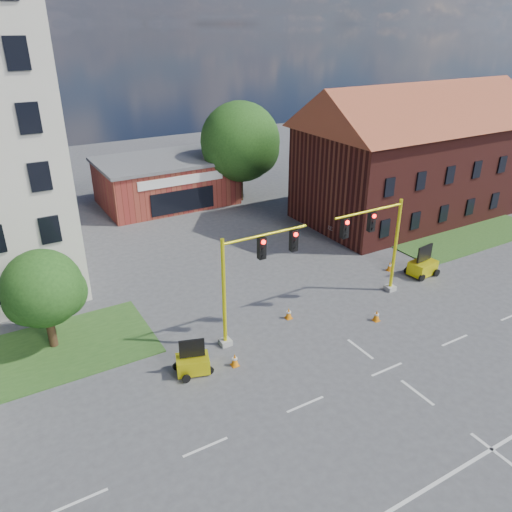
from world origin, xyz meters
name	(u,v)px	position (x,y,z in m)	size (l,w,h in m)	color
ground	(387,369)	(0.00, 0.00, 0.00)	(120.00, 120.00, 0.00)	#414144
grass_verge_ne	(473,238)	(18.00, 9.00, 0.04)	(14.00, 4.00, 0.08)	#284D1D
lane_markings	(434,405)	(0.00, -3.00, 0.01)	(60.00, 36.00, 0.01)	silver
brick_shop	(166,181)	(0.00, 29.98, 2.16)	(12.40, 8.40, 4.30)	maroon
townhouse_row	(417,148)	(18.00, 16.00, 5.93)	(21.00, 11.00, 11.50)	#471915
tree_large	(243,144)	(6.88, 27.08, 5.45)	(7.83, 7.46, 9.42)	#382314
tree_nw_front	(47,289)	(-13.80, 10.58, 3.39)	(4.23, 4.03, 5.56)	#382314
signal_mast_west	(252,273)	(-4.36, 6.00, 3.92)	(5.30, 0.60, 6.20)	gray
signal_mast_east	(377,240)	(4.36, 6.00, 3.92)	(5.30, 0.60, 6.20)	gray
trailer_west	(193,363)	(-8.45, 4.72, 0.57)	(1.85, 1.50, 1.82)	yellow
trailer_east	(423,266)	(9.44, 6.51, 0.66)	(1.98, 1.44, 2.10)	yellow
cone_a	(235,360)	(-6.42, 4.14, 0.34)	(0.40, 0.40, 0.70)	orange
cone_b	(289,313)	(-1.59, 6.48, 0.34)	(0.40, 0.40, 0.70)	orange
cone_c	(377,316)	(2.68, 3.70, 0.34)	(0.40, 0.40, 0.70)	orange
cone_d	(390,266)	(8.00, 8.12, 0.34)	(0.40, 0.40, 0.70)	orange
pickup_white	(361,224)	(10.86, 14.45, 0.79)	(2.62, 5.69, 1.58)	silver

